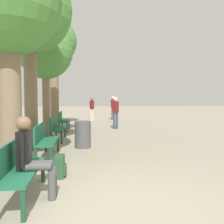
{
  "coord_description": "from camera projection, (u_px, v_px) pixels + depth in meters",
  "views": [
    {
      "loc": [
        -0.45,
        -3.51,
        1.61
      ],
      "look_at": [
        0.41,
        4.39,
        1.13
      ],
      "focal_mm": 40.0,
      "sensor_mm": 36.0,
      "label": 1
    }
  ],
  "objects": [
    {
      "name": "bench_row_1",
      "position": [
        45.0,
        138.0,
        6.59
      ],
      "size": [
        0.44,
        1.62,
        0.9
      ],
      "color": "#1E6042",
      "rests_on": "ground_plane"
    },
    {
      "name": "pedestrian_mid",
      "position": [
        116.0,
        111.0,
        12.59
      ],
      "size": [
        0.33,
        0.23,
        1.61
      ],
      "color": "#384260",
      "rests_on": "ground_plane"
    },
    {
      "name": "tree_row_1",
      "position": [
        29.0,
        13.0,
        7.39
      ],
      "size": [
        2.52,
        2.52,
        5.44
      ],
      "color": "#7A664C",
      "rests_on": "ground_plane"
    },
    {
      "name": "pedestrian_far",
      "position": [
        92.0,
        107.0,
        17.13
      ],
      "size": [
        0.32,
        0.28,
        1.57
      ],
      "color": "beige",
      "rests_on": "ground_plane"
    },
    {
      "name": "trash_bin",
      "position": [
        83.0,
        134.0,
        7.92
      ],
      "size": [
        0.51,
        0.51,
        0.85
      ],
      "color": "#4C4C51",
      "rests_on": "ground_plane"
    },
    {
      "name": "tree_row_3",
      "position": [
        54.0,
        44.0,
        13.3
      ],
      "size": [
        2.44,
        2.44,
        5.81
      ],
      "color": "#7A664C",
      "rests_on": "ground_plane"
    },
    {
      "name": "bench_row_2",
      "position": [
        56.0,
        126.0,
        9.26
      ],
      "size": [
        0.44,
        1.62,
        0.9
      ],
      "color": "#1E6042",
      "rests_on": "ground_plane"
    },
    {
      "name": "bench_row_3",
      "position": [
        62.0,
        120.0,
        11.93
      ],
      "size": [
        0.44,
        1.62,
        0.9
      ],
      "color": "#1E6042",
      "rests_on": "ground_plane"
    },
    {
      "name": "tree_row_2",
      "position": [
        45.0,
        53.0,
        10.39
      ],
      "size": [
        2.28,
        2.28,
        4.65
      ],
      "color": "#7A664C",
      "rests_on": "ground_plane"
    },
    {
      "name": "pedestrian_near",
      "position": [
        113.0,
        106.0,
        17.68
      ],
      "size": [
        0.34,
        0.28,
        1.68
      ],
      "color": "#4C4C4C",
      "rests_on": "ground_plane"
    },
    {
      "name": "tree_row_0",
      "position": [
        8.0,
        6.0,
        5.33
      ],
      "size": [
        2.29,
        2.29,
        4.81
      ],
      "color": "#7A664C",
      "rests_on": "ground_plane"
    },
    {
      "name": "ground_plane",
      "position": [
        117.0,
        208.0,
        3.63
      ],
      "size": [
        80.0,
        80.0,
        0.0
      ],
      "primitive_type": "plane",
      "color": "gray"
    },
    {
      "name": "person_seated",
      "position": [
        32.0,
        155.0,
        3.91
      ],
      "size": [
        0.61,
        0.35,
        1.32
      ],
      "color": "#4C4C4C",
      "rests_on": "ground_plane"
    },
    {
      "name": "bench_row_0",
      "position": [
        17.0,
        166.0,
        3.92
      ],
      "size": [
        0.44,
        1.62,
        0.9
      ],
      "color": "#1E6042",
      "rests_on": "ground_plane"
    },
    {
      "name": "backpack",
      "position": [
        60.0,
        166.0,
        5.01
      ],
      "size": [
        0.23,
        0.35,
        0.44
      ],
      "color": "#284C2D",
      "rests_on": "ground_plane"
    }
  ]
}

